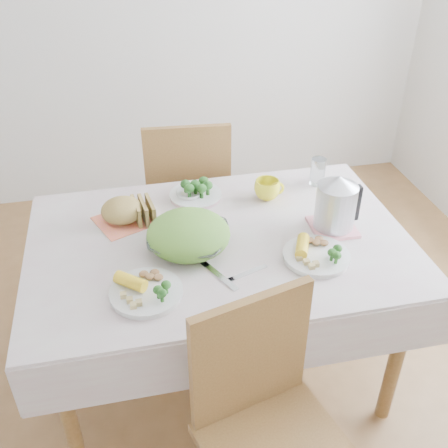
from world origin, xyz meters
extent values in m
plane|color=brown|center=(0.00, 0.00, 0.00)|extent=(3.60, 3.60, 0.00)
cube|color=brown|center=(0.00, 0.00, 0.38)|extent=(1.40, 0.90, 0.75)
cube|color=beige|center=(0.00, 0.00, 0.76)|extent=(1.50, 1.00, 0.01)
cube|color=brown|center=(-0.02, 0.82, 0.47)|extent=(0.48, 0.48, 0.98)
imported|color=white|center=(-0.13, -0.03, 0.80)|extent=(0.39, 0.39, 0.07)
cylinder|color=white|center=(-0.32, -0.27, 0.77)|extent=(0.35, 0.35, 0.02)
cylinder|color=white|center=(0.33, -0.20, 0.77)|extent=(0.36, 0.36, 0.02)
cylinder|color=beige|center=(-0.04, 0.34, 0.77)|extent=(0.27, 0.27, 0.02)
cube|color=#F97D58|center=(-0.37, 0.21, 0.76)|extent=(0.27, 0.27, 0.00)
ellipsoid|color=olive|center=(-0.37, 0.21, 0.82)|extent=(0.21, 0.20, 0.10)
imported|color=white|center=(-0.07, 0.34, 0.78)|extent=(0.15, 0.15, 0.04)
imported|color=yellow|center=(0.27, 0.27, 0.81)|extent=(0.13, 0.13, 0.09)
cylinder|color=white|center=(0.53, 0.34, 0.83)|extent=(0.09, 0.09, 0.13)
cube|color=pink|center=(0.46, -0.02, 0.77)|extent=(0.18, 0.18, 0.01)
cylinder|color=#B2B5BA|center=(0.46, -0.02, 0.88)|extent=(0.17, 0.17, 0.23)
cube|color=silver|center=(-0.05, -0.22, 0.76)|extent=(0.11, 0.19, 0.00)
cube|color=silver|center=(0.05, -0.23, 0.76)|extent=(0.17, 0.07, 0.00)
camera|label=1|loc=(-0.34, -1.65, 1.97)|focal=42.00mm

